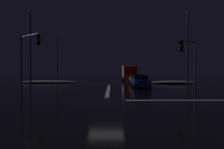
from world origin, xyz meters
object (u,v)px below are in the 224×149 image
Objects in this scene: sedan_gray at (137,80)px; streetlamp_left_near at (30,43)px; box_truck at (129,72)px; sedan_blue at (140,81)px; traffic_signal_ne at (189,55)px; streetlamp_right_near at (187,43)px; traffic_signal_nw at (28,51)px; sedan_orange at (135,78)px; streetlamp_left_far at (57,55)px.

streetlamp_left_near is (-14.42, -2.48, 4.94)m from sedan_gray.
sedan_gray is 15.44m from streetlamp_left_near.
box_truck is at bearing 47.56° from streetlamp_left_near.
sedan_blue is 6.61m from traffic_signal_ne.
traffic_signal_ne is (4.66, -8.70, 2.97)m from sedan_gray.
box_truck is (-0.11, 18.30, 0.91)m from sedan_blue.
box_truck is 1.50× the size of traffic_signal_ne.
streetlamp_right_near is (6.39, -2.48, 4.89)m from sedan_gray.
traffic_signal_ne is at bearing -35.58° from sedan_blue.
traffic_signal_nw is at bearing -163.91° from sedan_blue.
traffic_signal_ne reaches higher than sedan_blue.
box_truck is 21.39m from streetlamp_left_near.
sedan_blue is 1.00× the size of sedan_orange.
streetlamp_left_far is 0.90× the size of streetlamp_right_near.
sedan_blue is at bearing 144.42° from traffic_signal_ne.
streetlamp_left_near is at bearing -150.67° from sedan_orange.
streetlamp_right_near is at bearing -21.19° from sedan_gray.
streetlamp_left_near is (-0.00, -16.00, 0.59)m from streetlamp_left_far.
streetlamp_left_near reaches higher than sedan_orange.
traffic_signal_nw is (-12.31, -21.88, 2.50)m from box_truck.
sedan_blue is at bearing -156.83° from streetlamp_right_near.
box_truck is 0.93× the size of streetlamp_left_far.
sedan_blue is at bearing -52.76° from streetlamp_left_far.
box_truck is 17.33m from streetlamp_right_near.
streetlamp_left_near reaches higher than streetlamp_right_near.
streetlamp_left_far is (-14.18, 0.50, 3.44)m from box_truck.
traffic_signal_nw is (-12.79, -14.61, 3.41)m from sedan_orange.
traffic_signal_nw reaches higher than box_truck.
streetlamp_right_near reaches higher than traffic_signal_ne.
streetlamp_right_near is (6.15, -8.23, 4.89)m from sedan_orange.
sedan_blue is 1.00× the size of sedan_gray.
sedan_orange is at bearing -27.92° from streetlamp_left_far.
streetlamp_left_far is at bearing 94.78° from traffic_signal_nw.
streetlamp_left_near reaches higher than box_truck.
streetlamp_right_near is at bearing 0.00° from streetlamp_left_near.
sedan_blue is 18.32m from box_truck.
streetlamp_left_near is 1.01× the size of streetlamp_right_near.
traffic_signal_nw is 0.61× the size of streetlamp_left_near.
sedan_blue and sedan_orange have the same top height.
sedan_orange is (0.24, 5.76, 0.00)m from sedan_gray.
traffic_signal_ne is 0.55× the size of streetlamp_left_near.
streetlamp_left_far reaches higher than sedan_orange.
traffic_signal_nw reaches higher than sedan_blue.
sedan_gray is at bearing 35.19° from traffic_signal_nw.
sedan_orange is 0.71× the size of traffic_signal_nw.
streetlamp_left_far is (-14.42, 13.52, 4.35)m from sedan_gray.
sedan_orange is 0.48× the size of streetlamp_left_far.
sedan_orange is at bearing 29.33° from streetlamp_left_near.
sedan_blue is 15.37m from streetlamp_left_near.
streetlamp_right_near is at bearing 23.17° from sedan_blue.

